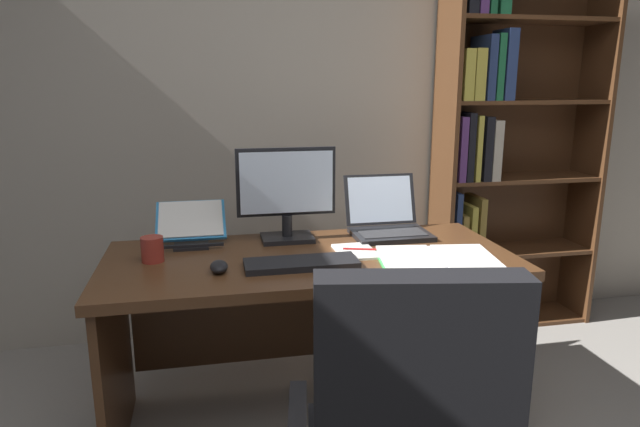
{
  "coord_description": "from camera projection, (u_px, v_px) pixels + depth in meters",
  "views": [
    {
      "loc": [
        -0.5,
        -0.81,
        1.41
      ],
      "look_at": [
        -0.08,
        1.2,
        0.92
      ],
      "focal_mm": 31.18,
      "sensor_mm": 36.0,
      "label": 1
    }
  ],
  "objects": [
    {
      "name": "laptop",
      "position": [
        387.0,
        222.0,
        2.49
      ],
      "size": [
        0.33,
        0.33,
        0.25
      ],
      "color": "black",
      "rests_on": "desk"
    },
    {
      "name": "monitor",
      "position": [
        287.0,
        196.0,
        2.36
      ],
      "size": [
        0.42,
        0.16,
        0.4
      ],
      "color": "black",
      "rests_on": "desk"
    },
    {
      "name": "notepad",
      "position": [
        356.0,
        251.0,
        2.22
      ],
      "size": [
        0.15,
        0.21,
        0.01
      ],
      "primitive_type": "cube",
      "rotation": [
        0.0,
        0.0,
        0.02
      ],
      "color": "silver",
      "rests_on": "desk"
    },
    {
      "name": "reading_stand_with_book",
      "position": [
        191.0,
        224.0,
        2.36
      ],
      "size": [
        0.29,
        0.26,
        0.16
      ],
      "color": "black",
      "rests_on": "desk"
    },
    {
      "name": "computer_mouse",
      "position": [
        219.0,
        267.0,
        1.99
      ],
      "size": [
        0.06,
        0.1,
        0.04
      ],
      "primitive_type": "ellipsoid",
      "color": "black",
      "rests_on": "desk"
    },
    {
      "name": "desk",
      "position": [
        307.0,
        296.0,
        2.31
      ],
      "size": [
        1.6,
        0.72,
        0.74
      ],
      "color": "#4C2D19",
      "rests_on": "ground"
    },
    {
      "name": "wall_back",
      "position": [
        296.0,
        80.0,
        3.03
      ],
      "size": [
        5.14,
        0.12,
        2.83
      ],
      "primitive_type": "cube",
      "color": "#A89E8E",
      "rests_on": "ground"
    },
    {
      "name": "pen",
      "position": [
        360.0,
        249.0,
        2.22
      ],
      "size": [
        0.14,
        0.05,
        0.01
      ],
      "primitive_type": "cylinder",
      "rotation": [
        0.0,
        1.57,
        -0.3
      ],
      "color": "maroon",
      "rests_on": "notepad"
    },
    {
      "name": "keyboard",
      "position": [
        301.0,
        263.0,
        2.05
      ],
      "size": [
        0.42,
        0.15,
        0.02
      ],
      "primitive_type": "cube",
      "color": "black",
      "rests_on": "desk"
    },
    {
      "name": "open_binder",
      "position": [
        437.0,
        259.0,
        2.11
      ],
      "size": [
        0.48,
        0.37,
        0.02
      ],
      "rotation": [
        0.0,
        0.0,
        -0.15
      ],
      "color": "green",
      "rests_on": "desk"
    },
    {
      "name": "bookshelf",
      "position": [
        499.0,
        139.0,
        3.11
      ],
      "size": [
        0.93,
        0.3,
        2.17
      ],
      "color": "#4C2D19",
      "rests_on": "ground"
    },
    {
      "name": "coffee_mug",
      "position": [
        152.0,
        249.0,
        2.1
      ],
      "size": [
        0.08,
        0.08,
        0.1
      ],
      "primitive_type": "cylinder",
      "color": "maroon",
      "rests_on": "desk"
    }
  ]
}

